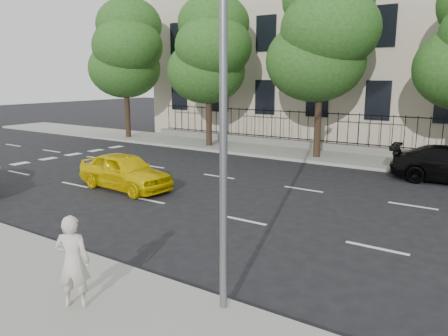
% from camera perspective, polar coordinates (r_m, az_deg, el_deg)
% --- Properties ---
extents(ground, '(120.00, 120.00, 0.00)m').
position_cam_1_polar(ground, '(11.51, -4.07, -10.13)').
color(ground, black).
rests_on(ground, ground).
extents(near_sidewalk, '(60.00, 4.00, 0.15)m').
position_cam_1_polar(near_sidewalk, '(8.98, -20.68, -17.03)').
color(near_sidewalk, gray).
rests_on(near_sidewalk, ground).
extents(far_sidewalk, '(60.00, 4.00, 0.15)m').
position_cam_1_polar(far_sidewalk, '(23.72, 17.16, 1.05)').
color(far_sidewalk, gray).
rests_on(far_sidewalk, ground).
extents(lane_markings, '(49.60, 4.62, 0.01)m').
position_cam_1_polar(lane_markings, '(15.32, 6.93, -4.53)').
color(lane_markings, silver).
rests_on(lane_markings, ground).
extents(crosswalk, '(0.50, 12.10, 0.01)m').
position_cam_1_polar(crosswalk, '(24.73, -23.51, 0.85)').
color(crosswalk, silver).
rests_on(crosswalk, ground).
extents(masonry_building, '(34.60, 12.11, 18.50)m').
position_cam_1_polar(masonry_building, '(32.37, 23.10, 19.32)').
color(masonry_building, '#BCAD95').
rests_on(masonry_building, ground).
extents(iron_fence, '(30.00, 0.50, 2.20)m').
position_cam_1_polar(iron_fence, '(25.25, 18.37, 2.91)').
color(iron_fence, slate).
rests_on(iron_fence, far_sidewalk).
extents(street_light, '(0.25, 3.32, 8.05)m').
position_cam_1_polar(street_light, '(7.84, 2.21, 18.04)').
color(street_light, slate).
rests_on(street_light, near_sidewalk).
extents(tree_a, '(5.71, 5.31, 9.39)m').
position_cam_1_polar(tree_a, '(31.40, -12.58, 14.90)').
color(tree_a, '#382619').
rests_on(tree_a, far_sidewalk).
extents(tree_b, '(5.53, 5.12, 8.97)m').
position_cam_1_polar(tree_b, '(26.79, -1.77, 15.13)').
color(tree_b, '#382619').
rests_on(tree_b, far_sidewalk).
extents(tree_c, '(5.89, 5.50, 9.80)m').
position_cam_1_polar(tree_c, '(23.47, 12.89, 16.71)').
color(tree_c, '#382619').
rests_on(tree_c, far_sidewalk).
extents(yellow_taxi, '(4.27, 1.98, 1.42)m').
position_cam_1_polar(yellow_taxi, '(17.35, -12.83, -0.40)').
color(yellow_taxi, '#EDCC02').
rests_on(yellow_taxi, ground).
extents(woman_near, '(0.76, 0.68, 1.75)m').
position_cam_1_polar(woman_near, '(8.53, -19.16, -11.43)').
color(woman_near, beige).
rests_on(woman_near, near_sidewalk).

